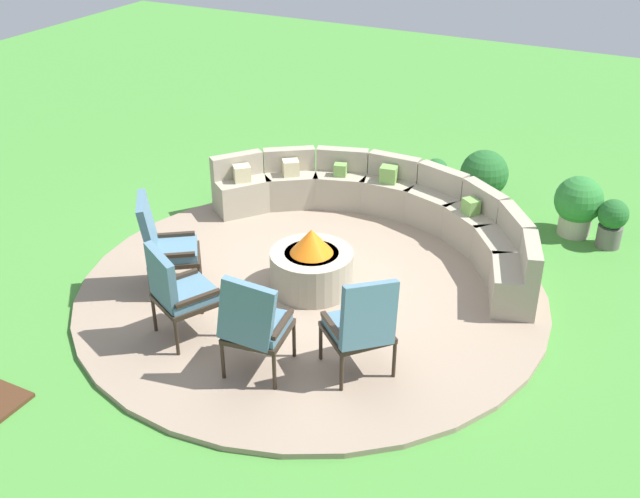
# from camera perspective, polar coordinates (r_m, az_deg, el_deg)

# --- Properties ---
(ground_plane) EXTENTS (24.00, 24.00, 0.00)m
(ground_plane) POSITION_cam_1_polar(r_m,az_deg,el_deg) (8.55, -0.61, -3.22)
(ground_plane) COLOR #478C38
(patio_circle) EXTENTS (5.17, 5.17, 0.06)m
(patio_circle) POSITION_cam_1_polar(r_m,az_deg,el_deg) (8.53, -0.62, -3.05)
(patio_circle) COLOR gray
(patio_circle) RESTS_ON ground_plane
(fire_pit) EXTENTS (0.91, 0.91, 0.73)m
(fire_pit) POSITION_cam_1_polar(r_m,az_deg,el_deg) (8.37, -0.63, -1.24)
(fire_pit) COLOR #9E937F
(fire_pit) RESTS_ON patio_circle
(curved_stone_bench) EXTENTS (4.49, 2.10, 0.74)m
(curved_stone_bench) POSITION_cam_1_polar(r_m,az_deg,el_deg) (9.60, 5.31, 2.95)
(curved_stone_bench) COLOR #9E937F
(curved_stone_bench) RESTS_ON patio_circle
(lounge_chair_front_left) EXTENTS (0.77, 0.79, 1.13)m
(lounge_chair_front_left) POSITION_cam_1_polar(r_m,az_deg,el_deg) (8.39, -11.57, 0.43)
(lounge_chair_front_left) COLOR #2D2319
(lounge_chair_front_left) RESTS_ON patio_circle
(lounge_chair_front_right) EXTENTS (0.73, 0.76, 1.05)m
(lounge_chair_front_right) POSITION_cam_1_polar(r_m,az_deg,el_deg) (7.57, -10.50, -3.05)
(lounge_chair_front_right) COLOR #2D2319
(lounge_chair_front_right) RESTS_ON patio_circle
(lounge_chair_back_left) EXTENTS (0.64, 0.64, 1.09)m
(lounge_chair_back_left) POSITION_cam_1_polar(r_m,az_deg,el_deg) (6.98, -4.95, -5.53)
(lounge_chair_back_left) COLOR #2D2319
(lounge_chair_back_left) RESTS_ON patio_circle
(lounge_chair_back_right) EXTENTS (0.78, 0.80, 1.07)m
(lounge_chair_back_right) POSITION_cam_1_polar(r_m,az_deg,el_deg) (6.96, 3.12, -5.61)
(lounge_chair_back_right) COLOR #2D2319
(lounge_chair_back_right) RESTS_ON patio_circle
(potted_plant_0) EXTENTS (0.64, 0.64, 0.80)m
(potted_plant_0) POSITION_cam_1_polar(r_m,az_deg,el_deg) (10.51, 12.10, 5.23)
(potted_plant_0) COLOR brown
(potted_plant_0) RESTS_ON ground_plane
(potted_plant_1) EXTENTS (0.60, 0.60, 0.78)m
(potted_plant_1) POSITION_cam_1_polar(r_m,az_deg,el_deg) (10.10, 18.67, 3.20)
(potted_plant_1) COLOR #A89E8E
(potted_plant_1) RESTS_ON ground_plane
(potted_plant_2) EXTENTS (0.33, 0.33, 0.59)m
(potted_plant_2) POSITION_cam_1_polar(r_m,az_deg,el_deg) (10.68, 8.59, 5.25)
(potted_plant_2) COLOR brown
(potted_plant_2) RESTS_ON ground_plane
(potted_plant_3) EXTENTS (0.37, 0.37, 0.62)m
(potted_plant_3) POSITION_cam_1_polar(r_m,az_deg,el_deg) (9.97, 20.91, 1.94)
(potted_plant_3) COLOR #605B56
(potted_plant_3) RESTS_ON ground_plane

